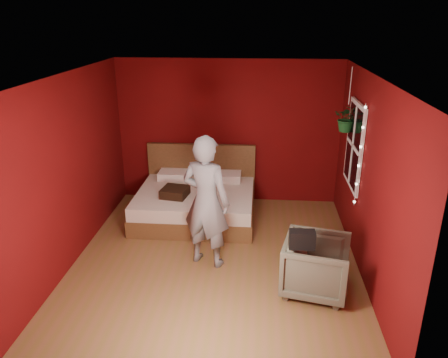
% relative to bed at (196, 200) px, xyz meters
% --- Properties ---
extents(floor, '(4.50, 4.50, 0.00)m').
position_rel_bed_xyz_m(floor, '(0.49, -1.45, -0.28)').
color(floor, brown).
rests_on(floor, ground).
extents(room_walls, '(4.04, 4.54, 2.62)m').
position_rel_bed_xyz_m(room_walls, '(0.49, -1.45, 1.40)').
color(room_walls, '#5B090A').
rests_on(room_walls, ground).
extents(window, '(0.05, 0.97, 1.27)m').
position_rel_bed_xyz_m(window, '(2.45, -0.55, 1.22)').
color(window, white).
rests_on(window, room_walls).
extents(fairy_lights, '(0.04, 0.04, 1.45)m').
position_rel_bed_xyz_m(fairy_lights, '(2.43, -1.08, 1.22)').
color(fairy_lights, silver).
rests_on(fairy_lights, room_walls).
extents(bed, '(1.98, 1.68, 1.09)m').
position_rel_bed_xyz_m(bed, '(0.00, 0.00, 0.00)').
color(bed, brown).
rests_on(bed, ground).
extents(person, '(0.79, 0.65, 1.87)m').
position_rel_bed_xyz_m(person, '(0.37, -1.50, 0.65)').
color(person, slate).
rests_on(person, ground).
extents(armchair, '(0.95, 0.93, 0.73)m').
position_rel_bed_xyz_m(armchair, '(1.82, -2.07, 0.08)').
color(armchair, '#585846').
rests_on(armchair, ground).
extents(handbag, '(0.31, 0.16, 0.22)m').
position_rel_bed_xyz_m(handbag, '(1.59, -2.27, 0.56)').
color(handbag, black).
rests_on(handbag, armchair).
extents(throw_pillow, '(0.47, 0.47, 0.14)m').
position_rel_bed_xyz_m(throw_pillow, '(-0.30, -0.33, 0.28)').
color(throw_pillow, black).
rests_on(throw_pillow, bed).
extents(hanging_plant, '(0.43, 0.39, 0.96)m').
position_rel_bed_xyz_m(hanging_plant, '(2.37, -0.27, 1.56)').
color(hanging_plant, silver).
rests_on(hanging_plant, room_walls).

